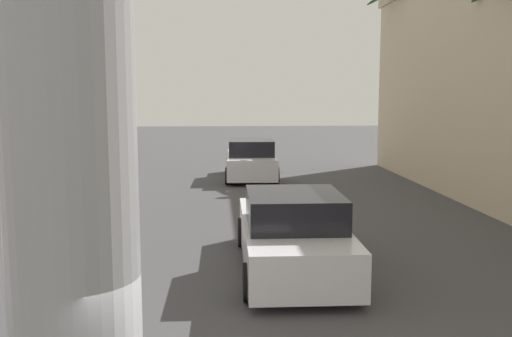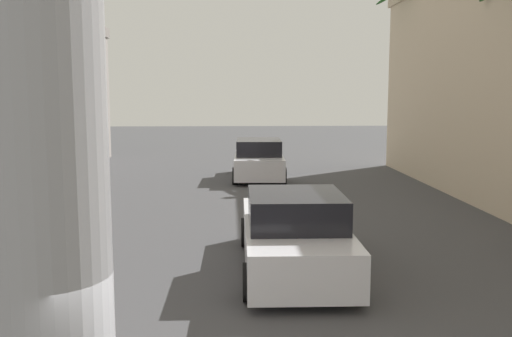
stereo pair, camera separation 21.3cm
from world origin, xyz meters
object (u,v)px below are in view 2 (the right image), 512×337
at_px(palm_tree_far_left, 39,45).
at_px(car_lead, 294,235).
at_px(car_far, 259,160).
at_px(palm_tree_far_right, 417,62).
at_px(pedestrian_far_left, 42,172).

bearing_deg(palm_tree_far_left, car_lead, -51.83).
relative_size(car_lead, palm_tree_far_left, 0.56).
height_order(car_lead, car_far, same).
xyz_separation_m(palm_tree_far_right, pedestrian_far_left, (-13.76, -5.95, -3.75)).
xyz_separation_m(car_lead, pedestrian_far_left, (-7.10, 7.37, 0.24)).
bearing_deg(car_lead, pedestrian_far_left, 133.97).
xyz_separation_m(car_lead, car_far, (-0.07, 11.84, 0.03)).
distance_m(car_far, pedestrian_far_left, 8.33).
bearing_deg(palm_tree_far_left, pedestrian_far_left, -74.21).
xyz_separation_m(car_far, palm_tree_far_right, (6.73, 1.48, 3.95)).
relative_size(car_lead, car_far, 1.11).
relative_size(car_far, palm_tree_far_left, 0.50).
distance_m(car_far, palm_tree_far_left, 9.07).
bearing_deg(car_lead, car_far, 90.36).
distance_m(car_lead, palm_tree_far_left, 13.41).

